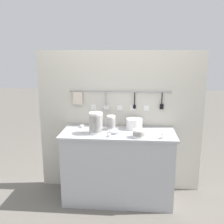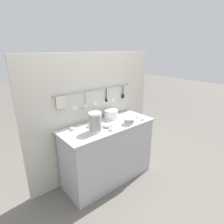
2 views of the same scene
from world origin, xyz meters
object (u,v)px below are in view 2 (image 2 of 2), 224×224
(cup_edge_near, at_px, (111,129))
(cup_mid_row, at_px, (143,119))
(cup_front_left, at_px, (72,129))
(plate_stack, at_px, (111,114))
(bowl_stack_tall_left, at_px, (95,122))
(cup_centre, at_px, (138,117))
(bowl_stack_nested_right, at_px, (129,121))
(steel_mixing_bowl, at_px, (108,126))
(bowl_stack_wide_centre, at_px, (98,118))

(cup_edge_near, bearing_deg, cup_mid_row, -1.60)
(cup_front_left, height_order, cup_mid_row, same)
(cup_mid_row, bearing_deg, plate_stack, 130.50)
(bowl_stack_tall_left, xyz_separation_m, cup_mid_row, (0.79, -0.13, -0.11))
(cup_centre, distance_m, cup_front_left, 1.06)
(cup_mid_row, bearing_deg, cup_edge_near, 178.40)
(cup_edge_near, relative_size, cup_front_left, 1.00)
(bowl_stack_tall_left, bearing_deg, cup_edge_near, -34.08)
(bowl_stack_nested_right, xyz_separation_m, cup_mid_row, (0.27, -0.03, -0.03))
(bowl_stack_nested_right, height_order, cup_mid_row, bowl_stack_nested_right)
(cup_mid_row, bearing_deg, cup_front_left, 160.28)
(steel_mixing_bowl, xyz_separation_m, cup_mid_row, (0.57, -0.14, 0.00))
(bowl_stack_tall_left, relative_size, cup_front_left, 5.62)
(bowl_stack_nested_right, distance_m, bowl_stack_tall_left, 0.54)
(steel_mixing_bowl, bearing_deg, bowl_stack_tall_left, -178.17)
(cup_centre, bearing_deg, plate_stack, 144.04)
(bowl_stack_nested_right, relative_size, bowl_stack_wide_centre, 0.78)
(bowl_stack_tall_left, height_order, cup_centre, bowl_stack_tall_left)
(steel_mixing_bowl, distance_m, cup_centre, 0.60)
(bowl_stack_nested_right, distance_m, bowl_stack_wide_centre, 0.46)
(cup_edge_near, distance_m, cup_front_left, 0.52)
(bowl_stack_tall_left, xyz_separation_m, steel_mixing_bowl, (0.21, 0.01, -0.12))
(steel_mixing_bowl, distance_m, cup_edge_near, 0.13)
(bowl_stack_wide_centre, xyz_separation_m, cup_front_left, (-0.39, 0.04, -0.07))
(steel_mixing_bowl, xyz_separation_m, cup_front_left, (-0.44, 0.22, 0.00))
(bowl_stack_wide_centre, height_order, cup_front_left, bowl_stack_wide_centre)
(steel_mixing_bowl, relative_size, cup_centre, 2.73)
(bowl_stack_wide_centre, bearing_deg, plate_stack, 10.16)
(bowl_stack_nested_right, xyz_separation_m, bowl_stack_tall_left, (-0.52, 0.11, 0.08))
(plate_stack, height_order, cup_mid_row, plate_stack)
(bowl_stack_nested_right, distance_m, plate_stack, 0.35)
(steel_mixing_bowl, height_order, cup_mid_row, cup_mid_row)
(bowl_stack_wide_centre, xyz_separation_m, steel_mixing_bowl, (0.04, -0.18, -0.08))
(bowl_stack_nested_right, relative_size, bowl_stack_tall_left, 0.54)
(bowl_stack_nested_right, distance_m, cup_mid_row, 0.27)
(bowl_stack_wide_centre, distance_m, cup_edge_near, 0.31)
(bowl_stack_wide_centre, bearing_deg, cup_mid_row, -27.37)
(plate_stack, bearing_deg, steel_mixing_bowl, -137.62)
(cup_centre, xyz_separation_m, cup_mid_row, (-0.02, -0.12, 0.00))
(steel_mixing_bowl, distance_m, cup_mid_row, 0.59)
(plate_stack, relative_size, steel_mixing_bowl, 1.64)
(plate_stack, relative_size, cup_edge_near, 4.47)
(cup_front_left, bearing_deg, bowl_stack_wide_centre, -6.10)
(plate_stack, bearing_deg, cup_front_left, -179.02)
(bowl_stack_nested_right, relative_size, cup_centre, 3.03)
(bowl_stack_wide_centre, relative_size, bowl_stack_tall_left, 0.69)
(cup_centre, bearing_deg, steel_mixing_bowl, 178.37)
(cup_edge_near, bearing_deg, bowl_stack_nested_right, 1.75)
(cup_edge_near, bearing_deg, cup_centre, 9.46)
(bowl_stack_nested_right, height_order, cup_edge_near, bowl_stack_nested_right)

